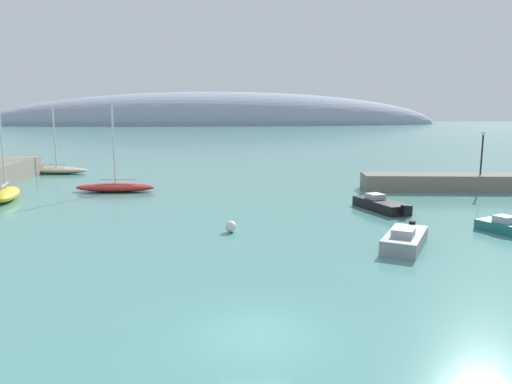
{
  "coord_description": "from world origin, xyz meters",
  "views": [
    {
      "loc": [
        -1.75,
        -15.1,
        7.49
      ],
      "look_at": [
        2.15,
        20.01,
        1.48
      ],
      "focal_mm": 33.72,
      "sensor_mm": 36.0,
      "label": 1
    }
  ],
  "objects_px": {
    "sailboat_red_mid_mooring": "(116,187)",
    "motorboat_black_foreground": "(381,205)",
    "motorboat_grey_outer": "(405,239)",
    "mooring_buoy_white": "(231,227)",
    "sailboat_sand_outer_mooring": "(57,170)",
    "sailboat_yellow_near_shore": "(6,193)",
    "harbor_lamp_post": "(482,148)"
  },
  "relations": [
    {
      "from": "sailboat_sand_outer_mooring",
      "to": "harbor_lamp_post",
      "type": "height_order",
      "value": "sailboat_sand_outer_mooring"
    },
    {
      "from": "sailboat_yellow_near_shore",
      "to": "harbor_lamp_post",
      "type": "bearing_deg",
      "value": -99.78
    },
    {
      "from": "sailboat_red_mid_mooring",
      "to": "motorboat_black_foreground",
      "type": "height_order",
      "value": "sailboat_red_mid_mooring"
    },
    {
      "from": "motorboat_black_foreground",
      "to": "mooring_buoy_white",
      "type": "bearing_deg",
      "value": 100.2
    },
    {
      "from": "sailboat_red_mid_mooring",
      "to": "sailboat_sand_outer_mooring",
      "type": "bearing_deg",
      "value": -51.52
    },
    {
      "from": "sailboat_sand_outer_mooring",
      "to": "sailboat_yellow_near_shore",
      "type": "bearing_deg",
      "value": -78.64
    },
    {
      "from": "sailboat_yellow_near_shore",
      "to": "sailboat_sand_outer_mooring",
      "type": "height_order",
      "value": "sailboat_yellow_near_shore"
    },
    {
      "from": "motorboat_black_foreground",
      "to": "mooring_buoy_white",
      "type": "relative_size",
      "value": 7.86
    },
    {
      "from": "sailboat_yellow_near_shore",
      "to": "harbor_lamp_post",
      "type": "height_order",
      "value": "sailboat_yellow_near_shore"
    },
    {
      "from": "motorboat_grey_outer",
      "to": "harbor_lamp_post",
      "type": "xyz_separation_m",
      "value": [
        14.87,
        17.48,
        3.6
      ]
    },
    {
      "from": "sailboat_red_mid_mooring",
      "to": "motorboat_black_foreground",
      "type": "bearing_deg",
      "value": 158.45
    },
    {
      "from": "motorboat_black_foreground",
      "to": "motorboat_grey_outer",
      "type": "distance_m",
      "value": 10.15
    },
    {
      "from": "sailboat_red_mid_mooring",
      "to": "mooring_buoy_white",
      "type": "xyz_separation_m",
      "value": [
        9.8,
        -16.33,
        -0.1
      ]
    },
    {
      "from": "motorboat_grey_outer",
      "to": "mooring_buoy_white",
      "type": "relative_size",
      "value": 6.9
    },
    {
      "from": "sailboat_sand_outer_mooring",
      "to": "harbor_lamp_post",
      "type": "distance_m",
      "value": 46.94
    },
    {
      "from": "motorboat_grey_outer",
      "to": "mooring_buoy_white",
      "type": "xyz_separation_m",
      "value": [
        -9.39,
        4.39,
        -0.08
      ]
    },
    {
      "from": "sailboat_red_mid_mooring",
      "to": "mooring_buoy_white",
      "type": "relative_size",
      "value": 11.21
    },
    {
      "from": "motorboat_grey_outer",
      "to": "sailboat_red_mid_mooring",
      "type": "bearing_deg",
      "value": -104.62
    },
    {
      "from": "sailboat_red_mid_mooring",
      "to": "sailboat_sand_outer_mooring",
      "type": "relative_size",
      "value": 1.01
    },
    {
      "from": "motorboat_black_foreground",
      "to": "harbor_lamp_post",
      "type": "bearing_deg",
      "value": -73.51
    },
    {
      "from": "motorboat_black_foreground",
      "to": "motorboat_grey_outer",
      "type": "bearing_deg",
      "value": 151.76
    },
    {
      "from": "sailboat_yellow_near_shore",
      "to": "harbor_lamp_post",
      "type": "distance_m",
      "value": 42.58
    },
    {
      "from": "sailboat_yellow_near_shore",
      "to": "motorboat_grey_outer",
      "type": "relative_size",
      "value": 2.08
    },
    {
      "from": "mooring_buoy_white",
      "to": "harbor_lamp_post",
      "type": "xyz_separation_m",
      "value": [
        24.26,
        13.1,
        3.69
      ]
    },
    {
      "from": "sailboat_yellow_near_shore",
      "to": "motorboat_grey_outer",
      "type": "distance_m",
      "value": 32.52
    },
    {
      "from": "sailboat_red_mid_mooring",
      "to": "motorboat_grey_outer",
      "type": "distance_m",
      "value": 28.24
    },
    {
      "from": "sailboat_red_mid_mooring",
      "to": "motorboat_grey_outer",
      "type": "xyz_separation_m",
      "value": [
        19.19,
        -20.72,
        -0.02
      ]
    },
    {
      "from": "harbor_lamp_post",
      "to": "sailboat_red_mid_mooring",
      "type": "bearing_deg",
      "value": 174.58
    },
    {
      "from": "harbor_lamp_post",
      "to": "motorboat_black_foreground",
      "type": "bearing_deg",
      "value": -148.68
    },
    {
      "from": "sailboat_sand_outer_mooring",
      "to": "motorboat_grey_outer",
      "type": "bearing_deg",
      "value": -42.56
    },
    {
      "from": "sailboat_yellow_near_shore",
      "to": "motorboat_black_foreground",
      "type": "bearing_deg",
      "value": -113.95
    },
    {
      "from": "sailboat_yellow_near_shore",
      "to": "sailboat_sand_outer_mooring",
      "type": "distance_m",
      "value": 17.75
    }
  ]
}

